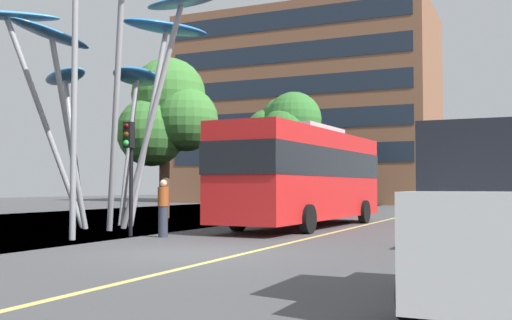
{
  "coord_description": "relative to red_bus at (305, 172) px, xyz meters",
  "views": [
    {
      "loc": [
        7.02,
        -12.21,
        1.53
      ],
      "look_at": [
        -1.89,
        7.71,
        2.5
      ],
      "focal_mm": 42.39,
      "sensor_mm": 36.0,
      "label": 1
    }
  ],
  "objects": [
    {
      "name": "traffic_light_kerb_near",
      "position": [
        -3.52,
        -6.31,
        0.48
      ],
      "size": [
        0.28,
        0.42,
        3.54
      ],
      "color": "black",
      "rests_on": "ground"
    },
    {
      "name": "red_bus",
      "position": [
        0.0,
        0.0,
        0.0
      ],
      "size": [
        3.21,
        11.06,
        3.83
      ],
      "color": "red",
      "rests_on": "ground"
    },
    {
      "name": "street_lamp",
      "position": [
        -3.99,
        -7.99,
        3.48
      ],
      "size": [
        1.44,
        0.44,
        8.97
      ],
      "color": "gray",
      "rests_on": "ground"
    },
    {
      "name": "leaf_sculpture",
      "position": [
        -6.6,
        -3.36,
        4.59
      ],
      "size": [
        9.87,
        8.67,
        8.9
      ],
      "color": "#9EA0A5",
      "rests_on": "ground"
    },
    {
      "name": "traffic_light_opposite",
      "position": [
        -3.07,
        6.17,
        0.34
      ],
      "size": [
        0.28,
        0.42,
        3.34
      ],
      "color": "black",
      "rests_on": "ground"
    },
    {
      "name": "tree_pavement_near",
      "position": [
        -8.47,
        3.59,
        3.07
      ],
      "size": [
        4.92,
        4.38,
        8.0
      ],
      "color": "brown",
      "rests_on": "ground"
    },
    {
      "name": "ground",
      "position": [
        -0.09,
        -9.52,
        -2.14
      ],
      "size": [
        120.0,
        240.0,
        0.1
      ],
      "color": "#4C4C4F"
    },
    {
      "name": "backdrop_building",
      "position": [
        -11.95,
        34.91,
        7.06
      ],
      "size": [
        24.21,
        13.19,
        18.28
      ],
      "color": "brown",
      "rests_on": "ground"
    },
    {
      "name": "traffic_light_kerb_far",
      "position": [
        -2.99,
        -0.55,
        0.51
      ],
      "size": [
        0.28,
        0.42,
        3.58
      ],
      "color": "black",
      "rests_on": "ground"
    },
    {
      "name": "car_parked_near",
      "position": [
        7.36,
        -13.39,
        -1.02
      ],
      "size": [
        2.1,
        3.93,
        2.31
      ],
      "color": "silver",
      "rests_on": "ground"
    },
    {
      "name": "tree_pavement_far",
      "position": [
        -6.93,
        15.51,
        3.56
      ],
      "size": [
        5.23,
        4.25,
        7.82
      ],
      "color": "brown",
      "rests_on": "ground"
    },
    {
      "name": "traffic_light_island_mid",
      "position": [
        -3.39,
        1.95,
        0.54
      ],
      "size": [
        0.28,
        0.42,
        3.63
      ],
      "color": "black",
      "rests_on": "ground"
    },
    {
      "name": "pedestrian",
      "position": [
        -2.43,
        -6.08,
        -1.21
      ],
      "size": [
        0.34,
        0.34,
        1.75
      ],
      "color": "#2D3342",
      "rests_on": "ground"
    }
  ]
}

